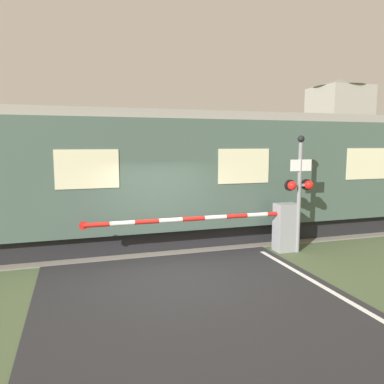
{
  "coord_description": "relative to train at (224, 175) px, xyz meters",
  "views": [
    {
      "loc": [
        -2.07,
        -7.84,
        2.93
      ],
      "look_at": [
        0.88,
        1.57,
        1.66
      ],
      "focal_mm": 35.0,
      "sensor_mm": 36.0,
      "label": 1
    }
  ],
  "objects": [
    {
      "name": "track_bed",
      "position": [
        -2.4,
        0.0,
        -1.94
      ],
      "size": [
        36.0,
        3.2,
        0.13
      ],
      "color": "slate",
      "rests_on": "ground_plane"
    },
    {
      "name": "ground_plane",
      "position": [
        -2.4,
        -3.05,
        -1.96
      ],
      "size": [
        80.0,
        80.0,
        0.0
      ],
      "primitive_type": "plane",
      "color": "#475638"
    },
    {
      "name": "crossing_barrier",
      "position": [
        0.57,
        -2.07,
        -1.23
      ],
      "size": [
        5.73,
        0.44,
        1.32
      ],
      "color": "gray",
      "rests_on": "ground_plane"
    },
    {
      "name": "train",
      "position": [
        0.0,
        0.0,
        0.0
      ],
      "size": [
        15.22,
        2.89,
        3.83
      ],
      "color": "black",
      "rests_on": "ground_plane"
    },
    {
      "name": "signal_post",
      "position": [
        1.24,
        -2.29,
        -0.16
      ],
      "size": [
        0.82,
        0.26,
        3.15
      ],
      "color": "gray",
      "rests_on": "ground_plane"
    },
    {
      "name": "distant_building",
      "position": [
        20.87,
        21.0,
        2.78
      ],
      "size": [
        5.25,
        5.25,
        9.33
      ],
      "color": "#9E998E",
      "rests_on": "ground_plane"
    }
  ]
}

